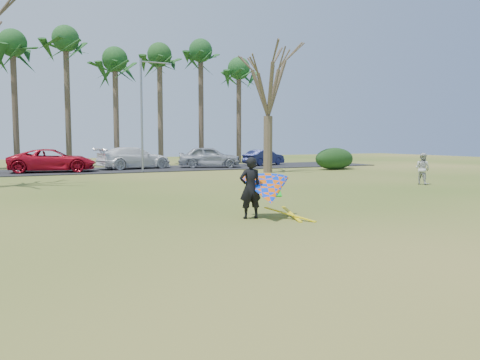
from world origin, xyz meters
name	(u,v)px	position (x,y,z in m)	size (l,w,h in m)	color
ground	(272,226)	(0.00, 0.00, 0.00)	(100.00, 100.00, 0.00)	#295412
parking_strip	(106,170)	(0.00, 25.00, 0.03)	(46.00, 7.00, 0.06)	black
palm_4	(12,45)	(-6.00, 31.00, 9.85)	(4.84, 4.84, 11.54)	#46372A
palm_5	(66,41)	(-2.00, 31.00, 10.52)	(4.84, 4.84, 12.24)	#473B2A
palm_6	(115,61)	(2.00, 31.00, 9.17)	(4.84, 4.84, 10.84)	#4D3F2E
palm_7	(159,56)	(6.00, 31.00, 9.85)	(4.84, 4.84, 11.54)	#4B3D2D
palm_8	(201,52)	(10.00, 31.00, 10.52)	(4.84, 4.84, 12.24)	#453529
palm_9	(239,70)	(14.00, 31.00, 9.17)	(4.84, 4.84, 10.84)	#4E3B2E
bare_tree_right	(268,79)	(10.00, 18.00, 6.57)	(6.27, 6.27, 9.21)	#4B3B2D
streetlight	(144,109)	(2.16, 22.00, 4.46)	(2.28, 0.18, 8.00)	gray
hedge_near	(334,159)	(16.21, 18.48, 0.85)	(3.40, 1.54, 1.70)	#143413
hedge_far	(340,160)	(17.69, 19.67, 0.68)	(2.44, 1.15, 1.36)	#143513
car_2	(53,160)	(-3.80, 24.34, 0.87)	(2.69, 5.84, 1.62)	red
car_3	(134,158)	(2.24, 25.50, 0.90)	(2.37, 5.82, 1.69)	white
car_4	(209,157)	(8.20, 24.55, 0.92)	(2.03, 5.06, 1.72)	#9CA0A9
car_5	(264,157)	(13.81, 25.50, 0.74)	(1.45, 4.15, 1.37)	#181D49
pedestrian_a	(423,169)	(12.92, 6.72, 0.82)	(0.80, 0.62, 1.65)	beige
kite_flyer	(265,190)	(0.39, 1.08, 0.86)	(2.13, 2.39, 2.02)	black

